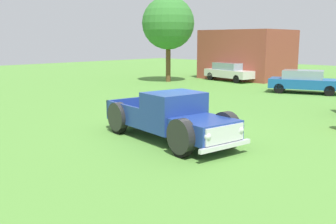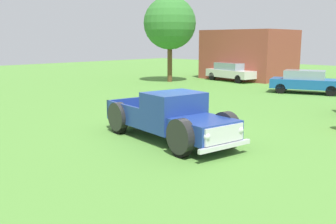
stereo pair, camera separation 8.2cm
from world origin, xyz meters
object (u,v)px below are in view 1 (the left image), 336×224
at_px(sedan_distant_a, 230,71).
at_px(sedan_distant_b, 304,81).
at_px(oak_tree_west, 168,23).
at_px(pickup_truck_foreground, 175,119).

relative_size(sedan_distant_a, sedan_distant_b, 1.01).
bearing_deg(sedan_distant_a, oak_tree_west, -131.25).
distance_m(sedan_distant_a, oak_tree_west, 6.05).
xyz_separation_m(sedan_distant_a, sedan_distant_b, (7.26, -2.81, -0.02)).
relative_size(pickup_truck_foreground, sedan_distant_b, 1.20).
xyz_separation_m(sedan_distant_b, oak_tree_west, (-10.45, -0.83, 3.66)).
relative_size(pickup_truck_foreground, sedan_distant_a, 1.19).
bearing_deg(pickup_truck_foreground, sedan_distant_a, 119.24).
bearing_deg(oak_tree_west, pickup_truck_foreground, -46.06).
height_order(pickup_truck_foreground, sedan_distant_a, pickup_truck_foreground).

